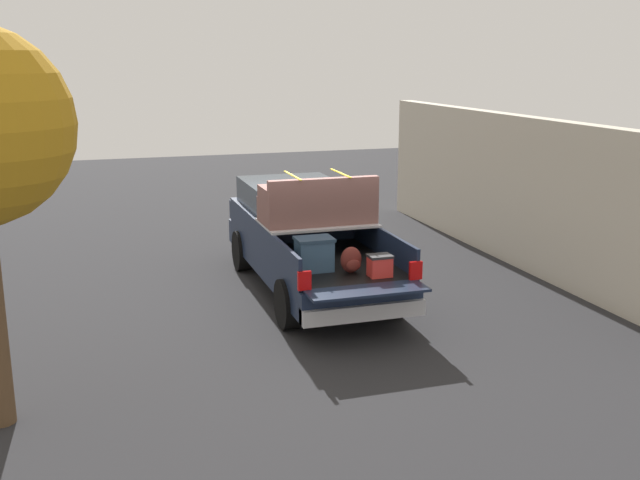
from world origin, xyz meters
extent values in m
plane|color=#262628|center=(0.00, 0.00, 0.00)|extent=(40.00, 40.00, 0.00)
cube|color=#162138|center=(0.00, 0.00, 0.62)|extent=(5.50, 1.92, 0.47)
cube|color=black|center=(-1.20, 0.00, 0.87)|extent=(2.80, 1.80, 0.04)
cube|color=#162138|center=(-1.20, 0.93, 1.10)|extent=(2.80, 0.06, 0.50)
cube|color=#162138|center=(-1.20, -0.93, 1.10)|extent=(2.80, 0.06, 0.50)
cube|color=#162138|center=(0.17, 0.00, 1.10)|extent=(0.06, 1.80, 0.50)
cube|color=#162138|center=(-2.88, 0.00, 0.87)|extent=(0.55, 1.80, 0.04)
cube|color=#B2B2B7|center=(-0.43, 0.00, 1.37)|extent=(1.25, 1.92, 0.04)
cube|color=#162138|center=(1.35, 0.00, 1.10)|extent=(2.30, 1.92, 0.50)
cube|color=#2D3842|center=(1.25, 0.00, 1.59)|extent=(1.94, 1.76, 0.49)
cube|color=#162138|center=(2.70, 0.00, 1.04)|extent=(0.40, 1.82, 0.38)
cube|color=#B2B2B7|center=(-2.72, 0.00, 0.50)|extent=(0.24, 1.92, 0.24)
cube|color=red|center=(-2.62, 0.88, 1.03)|extent=(0.06, 0.20, 0.28)
cube|color=red|center=(-2.62, -0.88, 1.03)|extent=(0.06, 0.20, 0.28)
cylinder|color=black|center=(1.75, 0.88, 0.40)|extent=(0.80, 0.30, 0.80)
cylinder|color=black|center=(1.75, -0.88, 0.40)|extent=(0.80, 0.30, 0.80)
cylinder|color=black|center=(-1.75, 0.88, 0.40)|extent=(0.80, 0.30, 0.80)
cylinder|color=black|center=(-1.75, -0.88, 0.40)|extent=(0.80, 0.30, 0.80)
cube|color=#335170|center=(-1.69, 0.44, 1.13)|extent=(0.40, 0.55, 0.48)
cube|color=#23394E|center=(-1.69, 0.44, 1.40)|extent=(0.44, 0.59, 0.05)
ellipsoid|color=maroon|center=(-1.97, -0.07, 1.10)|extent=(0.20, 0.34, 0.41)
ellipsoid|color=maroon|center=(-2.08, -0.07, 1.03)|extent=(0.09, 0.24, 0.18)
cube|color=red|center=(-2.30, -0.42, 1.04)|extent=(0.26, 0.34, 0.30)
cube|color=#262628|center=(-2.30, -0.42, 1.21)|extent=(0.28, 0.36, 0.04)
cube|color=brown|center=(-0.43, 0.00, 1.60)|extent=(0.94, 1.92, 0.42)
cube|color=brown|center=(-0.82, 0.00, 2.01)|extent=(0.16, 1.92, 0.40)
cube|color=brown|center=(-0.38, 0.86, 1.92)|extent=(0.70, 0.20, 0.22)
cube|color=brown|center=(-0.38, -0.86, 1.92)|extent=(0.70, 0.20, 0.22)
cube|color=yellow|center=(-0.43, 0.43, 2.22)|extent=(1.04, 0.03, 0.02)
cube|color=yellow|center=(-0.43, -0.43, 2.22)|extent=(1.04, 0.03, 0.02)
cube|color=beige|center=(0.65, -4.65, 1.52)|extent=(11.41, 0.36, 3.03)
camera|label=1|loc=(-12.58, 3.81, 4.18)|focal=42.08mm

